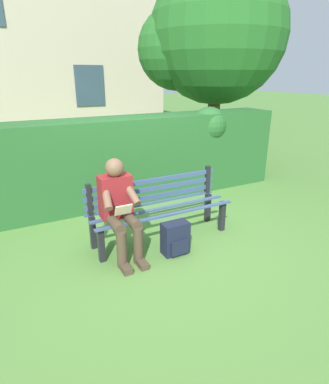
{
  "coord_description": "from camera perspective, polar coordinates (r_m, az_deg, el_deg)",
  "views": [
    {
      "loc": [
        1.74,
        3.43,
        2.08
      ],
      "look_at": [
        0.0,
        0.1,
        0.7
      ],
      "focal_mm": 30.04,
      "sensor_mm": 36.0,
      "label": 1
    }
  ],
  "objects": [
    {
      "name": "ground",
      "position": [
        4.37,
        -0.61,
        -8.2
      ],
      "size": [
        60.0,
        60.0,
        0.0
      ],
      "primitive_type": "plane",
      "color": "#517F38"
    },
    {
      "name": "park_bench",
      "position": [
        4.25,
        -1.15,
        -2.46
      ],
      "size": [
        1.9,
        0.51,
        0.84
      ],
      "color": "black",
      "rests_on": "ground"
    },
    {
      "name": "person_seated",
      "position": [
        3.81,
        -8.03,
        -2.5
      ],
      "size": [
        0.44,
        0.73,
        1.18
      ],
      "color": "maroon",
      "rests_on": "ground"
    },
    {
      "name": "hedge_backdrop",
      "position": [
        5.42,
        -9.58,
        5.6
      ],
      "size": [
        6.39,
        0.79,
        1.53
      ],
      "color": "#265B28",
      "rests_on": "ground"
    },
    {
      "name": "tree",
      "position": [
        8.01,
        8.16,
        25.59
      ],
      "size": [
        3.2,
        3.04,
        4.44
      ],
      "color": "brown",
      "rests_on": "ground"
    },
    {
      "name": "backpack",
      "position": [
        3.95,
        1.95,
        -8.24
      ],
      "size": [
        0.33,
        0.26,
        0.41
      ],
      "color": "#191E33",
      "rests_on": "ground"
    }
  ]
}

